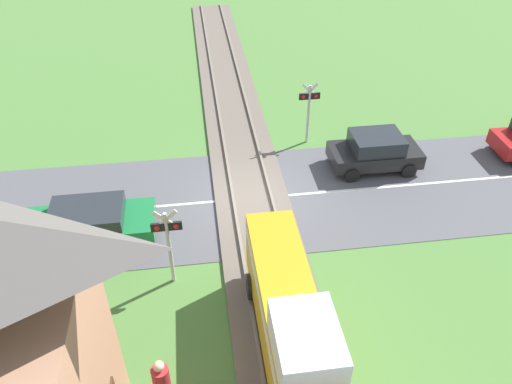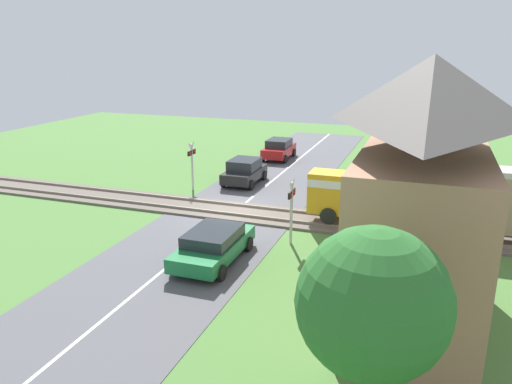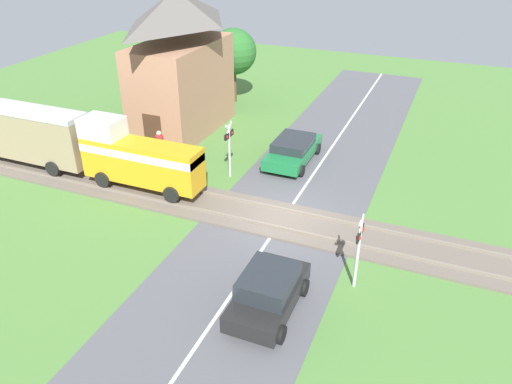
{
  "view_description": "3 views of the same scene",
  "coord_description": "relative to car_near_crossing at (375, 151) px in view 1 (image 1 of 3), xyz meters",
  "views": [
    {
      "loc": [
        1.9,
        14.87,
        11.67
      ],
      "look_at": [
        0.0,
        1.17,
        1.2
      ],
      "focal_mm": 35.0,
      "sensor_mm": 36.0,
      "label": 1
    },
    {
      "loc": [
        22.16,
        9.02,
        8.23
      ],
      "look_at": [
        0.0,
        1.17,
        1.2
      ],
      "focal_mm": 35.0,
      "sensor_mm": 36.0,
      "label": 2
    },
    {
      "loc": [
        -16.96,
        -5.84,
        11.53
      ],
      "look_at": [
        0.0,
        1.17,
        1.2
      ],
      "focal_mm": 35.0,
      "sensor_mm": 36.0,
      "label": 3
    }
  ],
  "objects": [
    {
      "name": "track_bed",
      "position": [
        5.25,
        1.44,
        -0.72
      ],
      "size": [
        2.8,
        48.0,
        0.24
      ],
      "color": "#665B51",
      "rests_on": "ground_plane"
    },
    {
      "name": "car_near_crossing",
      "position": [
        0.0,
        0.0,
        0.0
      ],
      "size": [
        3.62,
        1.93,
        1.52
      ],
      "color": "black",
      "rests_on": "ground_plane"
    },
    {
      "name": "crossing_signal_east_approach",
      "position": [
        8.21,
        5.24,
        1.04
      ],
      "size": [
        0.9,
        0.18,
        2.83
      ],
      "color": "#B7B7B7",
      "rests_on": "ground_plane"
    },
    {
      "name": "car_far_side",
      "position": [
        10.99,
        2.88,
        -0.08
      ],
      "size": [
        4.39,
        2.07,
        1.31
      ],
      "color": "#197038",
      "rests_on": "ground_plane"
    },
    {
      "name": "crossing_signal_west_approach",
      "position": [
        2.28,
        -2.36,
        1.04
      ],
      "size": [
        0.9,
        0.18,
        2.83
      ],
      "color": "#B7B7B7",
      "rests_on": "ground_plane"
    },
    {
      "name": "road_surface",
      "position": [
        5.25,
        1.44,
        -0.78
      ],
      "size": [
        48.0,
        6.4,
        0.02
      ],
      "color": "#515156",
      "rests_on": "ground_plane"
    },
    {
      "name": "ground_plane",
      "position": [
        5.25,
        1.44,
        -0.79
      ],
      "size": [
        60.0,
        60.0,
        0.0
      ],
      "primitive_type": "plane",
      "color": "#4C7A38"
    }
  ]
}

